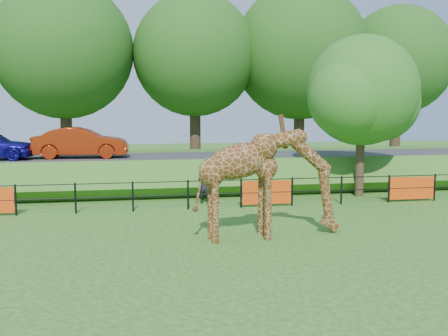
# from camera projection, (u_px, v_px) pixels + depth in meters

# --- Properties ---
(ground) EXTENTS (90.00, 90.00, 0.00)m
(ground) POSITION_uv_depth(u_px,v_px,m) (229.00, 283.00, 10.59)
(ground) COLOR #265916
(ground) RESTS_ON ground
(giraffe) EXTENTS (4.43, 1.17, 3.13)m
(giraffe) POSITION_uv_depth(u_px,v_px,m) (269.00, 184.00, 14.22)
(giraffe) COLOR #552E11
(giraffe) RESTS_ON ground
(perimeter_fence) EXTENTS (28.07, 0.10, 1.10)m
(perimeter_fence) POSITION_uv_depth(u_px,v_px,m) (188.00, 195.00, 18.34)
(perimeter_fence) COLOR black
(perimeter_fence) RESTS_ON ground
(embankment) EXTENTS (40.00, 9.00, 1.30)m
(embankment) POSITION_uv_depth(u_px,v_px,m) (172.00, 169.00, 25.66)
(embankment) COLOR #265916
(embankment) RESTS_ON ground
(road) EXTENTS (40.00, 5.00, 0.12)m
(road) POSITION_uv_depth(u_px,v_px,m) (174.00, 158.00, 24.11)
(road) COLOR #323235
(road) RESTS_ON embankment
(car_red) EXTENTS (4.39, 1.71, 1.43)m
(car_red) POSITION_uv_depth(u_px,v_px,m) (81.00, 143.00, 23.36)
(car_red) COLOR #A0270B
(car_red) RESTS_ON road
(visitor) EXTENTS (0.60, 0.48, 1.42)m
(visitor) POSITION_uv_depth(u_px,v_px,m) (205.00, 186.00, 19.51)
(visitor) COLOR black
(visitor) RESTS_ON ground
(tree_east) EXTENTS (5.40, 4.71, 6.76)m
(tree_east) POSITION_uv_depth(u_px,v_px,m) (364.00, 95.00, 20.85)
(tree_east) COLOR #312516
(tree_east) RESTS_ON ground
(bg_tree_line) EXTENTS (37.30, 8.80, 11.82)m
(bg_tree_line) POSITION_uv_depth(u_px,v_px,m) (193.00, 54.00, 31.60)
(bg_tree_line) COLOR #312516
(bg_tree_line) RESTS_ON ground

